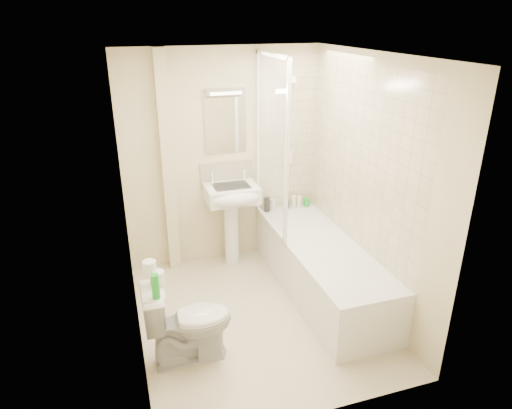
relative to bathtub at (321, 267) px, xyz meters
name	(u,v)px	position (x,y,z in m)	size (l,w,h in m)	color
floor	(258,315)	(-0.75, -0.20, -0.29)	(2.50, 2.50, 0.00)	beige
wall_back	(223,160)	(-0.75, 1.05, 0.91)	(2.20, 0.02, 2.40)	beige
wall_left	(127,216)	(-1.85, -0.20, 0.91)	(0.02, 2.50, 2.40)	beige
wall_right	(370,186)	(0.35, -0.20, 0.91)	(0.02, 2.50, 2.40)	beige
ceiling	(258,55)	(-0.75, -0.20, 2.11)	(2.20, 2.50, 0.02)	white
tile_back	(287,135)	(0.00, 1.04, 1.14)	(0.70, 0.01, 1.75)	beige
tile_right	(360,157)	(0.34, 0.00, 1.14)	(0.01, 2.10, 1.75)	beige
pipe_boxing	(167,166)	(-1.37, 0.99, 0.91)	(0.12, 0.12, 2.40)	beige
splashback	(227,174)	(-0.71, 1.04, 0.74)	(0.60, 0.01, 0.30)	beige
mirror	(226,126)	(-0.71, 1.04, 1.29)	(0.46, 0.01, 0.60)	white
strip_light	(225,91)	(-0.71, 1.02, 1.66)	(0.42, 0.07, 0.07)	silver
bathtub	(321,267)	(0.00, 0.00, 0.00)	(0.70, 2.10, 0.55)	white
shower_screen	(271,145)	(-0.35, 0.60, 1.16)	(0.04, 0.92, 1.80)	white
shower_fixture	(289,125)	(0.00, 0.99, 1.26)	(0.10, 0.16, 0.99)	white
pedestal_sink	(232,203)	(-0.71, 0.81, 0.48)	(0.57, 0.51, 1.09)	white
bottle_black_a	(267,205)	(-0.26, 0.96, 0.34)	(0.07, 0.07, 0.17)	black
bottle_white_a	(273,205)	(-0.19, 0.96, 0.33)	(0.06, 0.06, 0.14)	silver
bottle_blue	(287,204)	(-0.01, 0.96, 0.32)	(0.05, 0.05, 0.11)	navy
bottle_cream	(294,202)	(0.07, 0.96, 0.34)	(0.06, 0.06, 0.15)	beige
bottle_white_b	(299,201)	(0.14, 0.96, 0.33)	(0.06, 0.06, 0.14)	white
bottle_green	(307,202)	(0.25, 0.96, 0.31)	(0.07, 0.07, 0.10)	green
toilet	(189,322)	(-1.47, -0.58, 0.07)	(0.71, 0.40, 0.72)	white
toilet_roll_lower	(157,278)	(-1.68, -0.50, 0.48)	(0.12, 0.12, 0.11)	white
toilet_roll_upper	(149,267)	(-1.73, -0.48, 0.58)	(0.10, 0.10, 0.09)	white
green_bottle	(155,286)	(-1.71, -0.69, 0.53)	(0.06, 0.06, 0.20)	green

